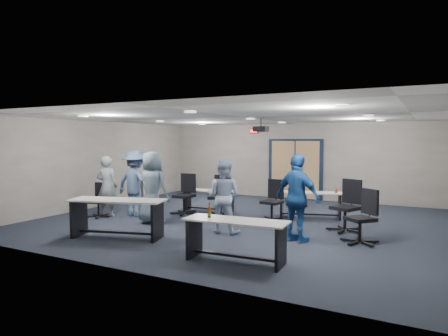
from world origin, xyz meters
The scene contains 24 objects.
floor centered at (0.00, 0.00, 0.00)m, with size 10.00×10.00×0.00m, color #1B212C.
back_wall centered at (0.00, 4.50, 1.35)m, with size 10.00×0.04×2.70m, color slate.
front_wall centered at (0.00, -4.50, 1.35)m, with size 10.00×0.04×2.70m, color slate.
left_wall centered at (-5.00, 0.00, 1.35)m, with size 0.04×9.00×2.70m, color slate.
ceiling centered at (0.00, 0.00, 2.70)m, with size 10.00×9.00×0.04m, color white.
double_door centered at (0.00, 4.46, 1.05)m, with size 2.00×0.07×2.20m.
exit_sign centered at (-1.60, 4.44, 2.45)m, with size 0.32×0.07×0.18m.
ceiling_projector centered at (0.30, 0.50, 2.40)m, with size 0.35×0.32×0.37m.
ceiling_can_lights centered at (0.00, 0.25, 2.67)m, with size 6.24×5.74×0.02m, color silver, non-canonical shape.
table_front_left centered at (-1.63, -2.89, 0.57)m, with size 2.17×1.23×0.83m.
table_front_right centered at (1.38, -3.25, 0.51)m, with size 1.85×0.72×1.01m.
table_back_left centered at (-1.47, 0.78, 0.44)m, with size 1.62×0.69×0.64m.
table_back_right centered at (1.47, 1.22, 0.48)m, with size 1.83×1.04×0.82m.
chair_back_a centered at (-1.86, 0.07, 0.57)m, with size 0.72×0.72×1.15m, color black, non-canonical shape.
chair_back_b centered at (-0.85, 0.30, 0.57)m, with size 0.71×0.71×1.13m, color black, non-canonical shape.
chair_back_c centered at (0.69, 0.34, 0.54)m, with size 0.68×0.68×1.08m, color black, non-canonical shape.
chair_back_d centered at (2.61, 0.00, 0.60)m, with size 0.75×0.75×1.20m, color black, non-canonical shape.
chair_loose_left centered at (-3.69, -1.39, 0.47)m, with size 0.59×0.59×0.94m, color black, non-canonical shape.
chair_loose_right centered at (3.10, -0.98, 0.56)m, with size 0.70×0.70×1.11m, color black, non-canonical shape.
person_gray centered at (-3.59, -1.17, 0.84)m, with size 0.61×0.40×1.69m, color gray.
person_plaid centered at (-1.90, -1.32, 0.92)m, with size 0.89×0.58×1.83m, color slate.
person_lightblue centered at (0.18, -1.41, 0.84)m, with size 0.81×0.63×1.68m, color #9DB1D0.
person_navy centered at (1.92, -1.42, 0.92)m, with size 1.07×0.45×1.83m, color #19478C.
person_back centered at (-2.93, -0.75, 0.92)m, with size 1.18×0.68×1.83m, color #445A7B.
Camera 1 is at (4.36, -9.35, 2.11)m, focal length 32.00 mm.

